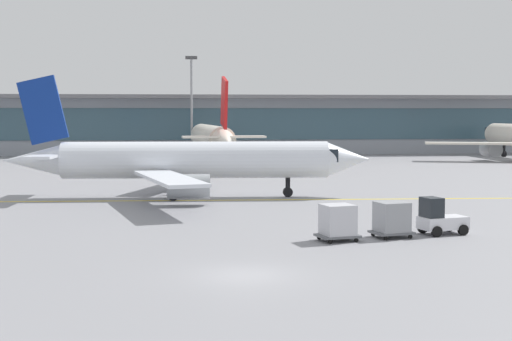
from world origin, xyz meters
TOP-DOWN VIEW (x-y plane):
  - ground_plane at (0.00, 0.00)m, footprint 400.00×400.00m
  - taxiway_centreline_stripe at (-1.40, 26.67)m, footprint 109.90×5.33m
  - terminal_concourse at (0.00, 91.96)m, footprint 183.42×11.00m
  - gate_airplane_1 at (1.60, 69.45)m, footprint 31.01×33.44m
  - taxiing_regional_jet at (-1.78, 28.69)m, footprint 29.39×27.32m
  - baggage_tug at (11.69, 9.18)m, footprint 2.86×2.11m
  - cargo_dolly_lead at (8.75, 8.47)m, footprint 2.42×2.05m
  - cargo_dolly_trailing at (5.60, 7.71)m, footprint 2.42×2.05m
  - apron_light_mast_1 at (-0.78, 83.82)m, footprint 1.80×0.36m

SIDE VIEW (x-z plane):
  - ground_plane at x=0.00m, z-range 0.00..0.00m
  - taxiway_centreline_stripe at x=-1.40m, z-range 0.00..0.01m
  - baggage_tug at x=11.69m, z-range -0.16..1.94m
  - cargo_dolly_lead at x=8.75m, z-range 0.08..2.02m
  - cargo_dolly_trailing at x=5.60m, z-range 0.08..2.02m
  - taxiing_regional_jet at x=-1.78m, z-range -1.95..7.79m
  - gate_airplane_1 at x=1.60m, z-range -2.22..8.86m
  - terminal_concourse at x=0.00m, z-range 0.12..9.72m
  - apron_light_mast_1 at x=-0.78m, z-range 0.69..16.09m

